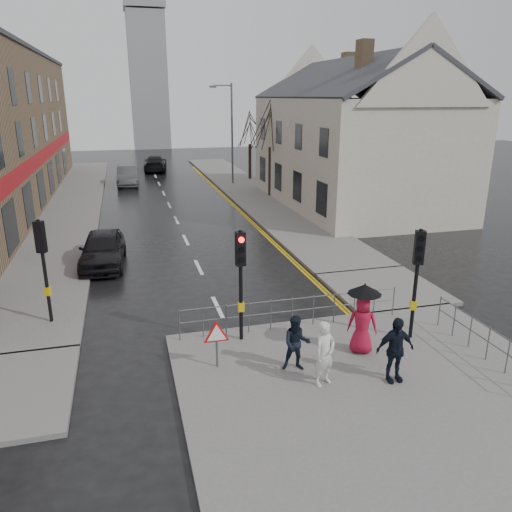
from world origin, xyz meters
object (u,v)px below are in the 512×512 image
pedestrian_a (325,354)px  car_parked (103,249)px  pedestrian_b (296,343)px  pedestrian_d (395,350)px  pedestrian_with_umbrella (363,316)px  car_mid (128,176)px

pedestrian_a → car_parked: 12.87m
pedestrian_b → pedestrian_d: 2.51m
pedestrian_with_umbrella → car_mid: bearing=100.6°
car_mid → pedestrian_a: bearing=-80.4°
pedestrian_b → pedestrian_with_umbrella: size_ratio=0.74×
pedestrian_a → car_mid: (-4.19, 32.61, -0.21)m
pedestrian_d → car_parked: 14.00m
car_parked → pedestrian_a: bearing=-60.3°
pedestrian_with_umbrella → pedestrian_d: 1.62m
pedestrian_d → pedestrian_b: bearing=153.6°
car_mid → car_parked: bearing=-91.7°
pedestrian_a → pedestrian_with_umbrella: pedestrian_with_umbrella is taller
pedestrian_d → pedestrian_a: bearing=171.3°
pedestrian_with_umbrella → car_parked: size_ratio=0.46×
pedestrian_d → pedestrian_with_umbrella: bearing=95.0°
pedestrian_a → pedestrian_b: 0.97m
pedestrian_with_umbrella → car_mid: pedestrian_with_umbrella is taller
pedestrian_d → car_mid: 33.45m
pedestrian_d → car_parked: (-7.45, 11.85, -0.25)m
pedestrian_with_umbrella → car_parked: (-7.33, 10.26, -0.49)m
pedestrian_b → pedestrian_d: pedestrian_d is taller
pedestrian_with_umbrella → pedestrian_d: bearing=-85.8°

